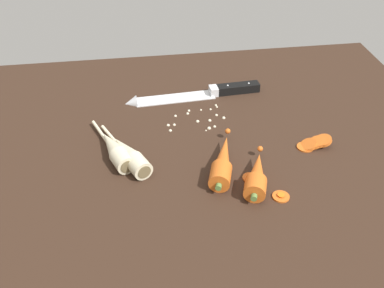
# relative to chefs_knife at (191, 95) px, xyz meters

# --- Properties ---
(ground_plane) EXTENTS (1.20, 0.90, 0.04)m
(ground_plane) POSITION_rel_chefs_knife_xyz_m (-0.03, -0.20, -0.03)
(ground_plane) COLOR #332116
(chefs_knife) EXTENTS (0.35, 0.06, 0.04)m
(chefs_knife) POSITION_rel_chefs_knife_xyz_m (0.00, 0.00, 0.00)
(chefs_knife) COLOR silver
(chefs_knife) RESTS_ON ground_plane
(whole_carrot) EXTENTS (0.09, 0.19, 0.04)m
(whole_carrot) POSITION_rel_chefs_knife_xyz_m (0.02, -0.29, 0.01)
(whole_carrot) COLOR #D6601E
(whole_carrot) RESTS_ON ground_plane
(whole_carrot_second) EXTENTS (0.08, 0.15, 0.04)m
(whole_carrot_second) POSITION_rel_chefs_knife_xyz_m (0.08, -0.35, 0.01)
(whole_carrot_second) COLOR #D6601E
(whole_carrot_second) RESTS_ON ground_plane
(parsnip_front) EXTENTS (0.11, 0.20, 0.04)m
(parsnip_front) POSITION_rel_chefs_knife_xyz_m (-0.16, -0.24, 0.01)
(parsnip_front) COLOR beige
(parsnip_front) RESTS_ON ground_plane
(parsnip_mid_left) EXTENTS (0.09, 0.19, 0.04)m
(parsnip_mid_left) POSITION_rel_chefs_knife_xyz_m (-0.19, -0.22, 0.01)
(parsnip_mid_left) COLOR beige
(parsnip_mid_left) RESTS_ON ground_plane
(carrot_slice_stack) EXTENTS (0.08, 0.04, 0.03)m
(carrot_slice_stack) POSITION_rel_chefs_knife_xyz_m (0.23, -0.25, 0.00)
(carrot_slice_stack) COLOR #D6601E
(carrot_slice_stack) RESTS_ON ground_plane
(carrot_slice_stray_near) EXTENTS (0.03, 0.03, 0.01)m
(carrot_slice_stray_near) POSITION_rel_chefs_knife_xyz_m (0.12, -0.39, -0.00)
(carrot_slice_stray_near) COLOR #D6601E
(carrot_slice_stray_near) RESTS_ON ground_plane
(carrot_slice_stray_mid) EXTENTS (0.03, 0.03, 0.01)m
(carrot_slice_stray_mid) POSITION_rel_chefs_knife_xyz_m (0.07, -0.33, -0.00)
(carrot_slice_stray_mid) COLOR #D6601E
(carrot_slice_stray_mid) RESTS_ON ground_plane
(mince_crumbs) EXTENTS (0.14, 0.11, 0.01)m
(mince_crumbs) POSITION_rel_chefs_knife_xyz_m (0.00, -0.11, -0.00)
(mince_crumbs) COLOR beige
(mince_crumbs) RESTS_ON ground_plane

